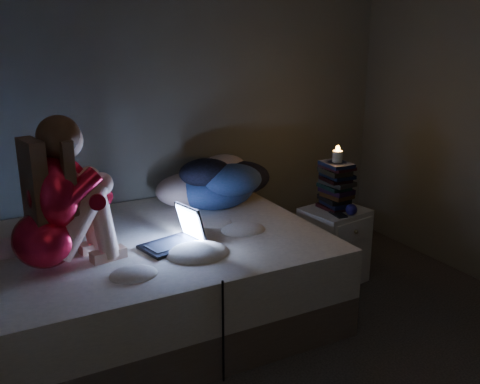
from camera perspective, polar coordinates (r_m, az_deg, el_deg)
wall_back at (r=4.14m, az=-6.62°, el=9.82°), size 3.60×0.02×2.60m
bed at (r=3.53m, az=-9.05°, el=-8.95°), size 2.04×1.53×0.56m
pillow at (r=3.46m, az=-22.06°, el=-4.36°), size 0.44×0.31×0.13m
woman at (r=2.98m, az=-20.18°, el=-0.44°), size 0.56×0.42×0.82m
laptop at (r=3.21m, az=-7.30°, el=-3.72°), size 0.39×0.32×0.24m
clothes_pile at (r=3.93m, az=-2.62°, el=1.30°), size 0.65×0.53×0.37m
nightstand at (r=4.06m, az=9.72°, el=-5.47°), size 0.47×0.43×0.55m
book_stack at (r=3.93m, az=9.98°, el=0.64°), size 0.19×0.25×0.34m
candle at (r=3.87m, az=10.14°, el=3.62°), size 0.07×0.07×0.08m
phone at (r=3.84m, az=9.91°, el=-2.30°), size 0.11×0.15×0.01m
blue_orb at (r=3.83m, az=11.27°, el=-1.88°), size 0.08×0.08×0.08m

